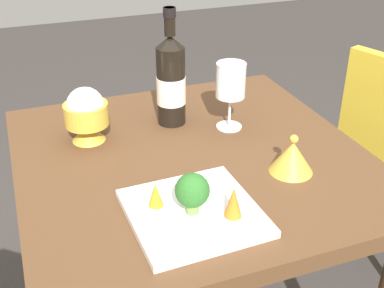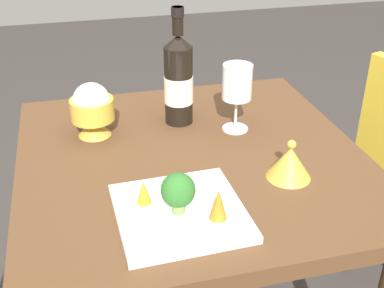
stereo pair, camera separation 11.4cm
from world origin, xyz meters
TOP-DOWN VIEW (x-y plane):
  - dining_table at (0.00, 0.00)m, footprint 0.82×0.82m
  - wine_bottle at (0.01, 0.18)m, footprint 0.08×0.08m
  - wine_glass at (0.14, 0.10)m, footprint 0.08×0.08m
  - rice_bowl at (-0.22, 0.16)m, footprint 0.11×0.11m
  - rice_bowl_lid at (0.19, -0.15)m, footprint 0.10×0.10m
  - serving_plate at (-0.08, -0.23)m, footprint 0.26×0.26m
  - broccoli_floret at (-0.09, -0.23)m, footprint 0.07×0.07m
  - carrot_garnish_left at (-0.15, -0.19)m, footprint 0.03×0.03m
  - carrot_garnish_right at (-0.02, -0.27)m, footprint 0.04×0.04m

SIDE VIEW (x-z plane):
  - dining_table at x=0.00m, z-range 0.27..1.01m
  - serving_plate at x=-0.08m, z-range 0.73..0.75m
  - rice_bowl_lid at x=0.19m, z-range 0.72..0.82m
  - carrot_garnish_left at x=-0.15m, z-range 0.75..0.80m
  - carrot_garnish_right at x=-0.02m, z-range 0.75..0.82m
  - broccoli_floret at x=-0.09m, z-range 0.76..0.84m
  - rice_bowl at x=-0.22m, z-range 0.74..0.88m
  - wine_bottle at x=0.01m, z-range 0.70..1.01m
  - wine_glass at x=0.14m, z-range 0.77..0.95m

